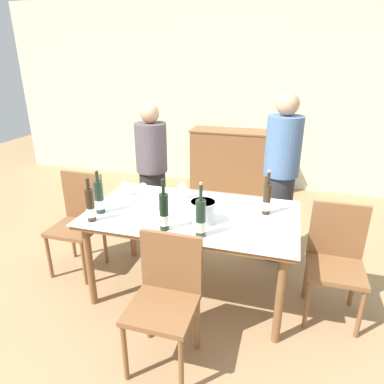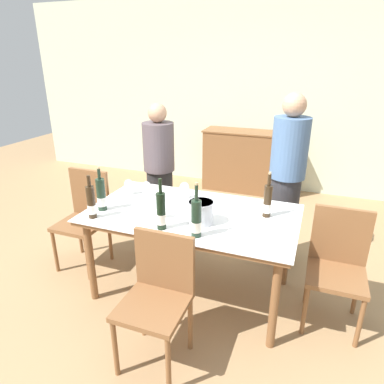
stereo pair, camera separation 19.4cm
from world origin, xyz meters
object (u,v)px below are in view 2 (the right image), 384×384
(wine_glass_4, at_px, (148,196))
(chair_right_end, at_px, (338,261))
(chair_left_end, at_px, (85,212))
(wine_bottle_4, at_px, (267,202))
(person_host, at_px, (160,175))
(wine_bottle_1, at_px, (101,195))
(ice_bucket, at_px, (201,212))
(person_guest_left, at_px, (286,183))
(wine_glass_0, at_px, (129,184))
(wine_glass_2, at_px, (160,206))
(wine_bottle_3, at_px, (161,212))
(wine_glass_1, at_px, (185,187))
(chair_near_front, at_px, (158,290))
(wine_bottle_2, at_px, (196,219))
(wine_glass_3, at_px, (147,186))
(wine_bottle_0, at_px, (91,203))
(sideboard_cabinet, at_px, (247,161))
(dining_table, at_px, (192,221))

(wine_glass_4, xyz_separation_m, chair_right_end, (1.51, 0.13, -0.35))
(chair_left_end, distance_m, chair_right_end, 2.28)
(wine_bottle_4, bearing_deg, person_host, 152.31)
(wine_bottle_1, distance_m, chair_left_end, 0.63)
(wine_bottle_4, bearing_deg, ice_bucket, -146.96)
(wine_glass_4, relative_size, person_guest_left, 0.09)
(wine_glass_0, xyz_separation_m, wine_glass_2, (0.49, -0.36, 0.01))
(wine_bottle_4, bearing_deg, wine_bottle_3, -145.10)
(wine_glass_1, distance_m, chair_near_front, 1.05)
(wine_bottle_2, xyz_separation_m, person_guest_left, (0.49, 1.15, -0.06))
(wine_glass_0, bearing_deg, wine_bottle_1, -94.33)
(wine_bottle_2, relative_size, person_guest_left, 0.24)
(wine_bottle_3, bearing_deg, wine_bottle_1, 167.83)
(wine_glass_3, bearing_deg, wine_bottle_3, -52.87)
(wine_glass_2, distance_m, person_guest_left, 1.30)
(chair_near_front, bearing_deg, person_guest_left, 67.87)
(wine_bottle_0, bearing_deg, ice_bucket, 14.27)
(wine_glass_2, xyz_separation_m, wine_glass_3, (-0.31, 0.37, -0.01))
(ice_bucket, height_order, wine_glass_4, ice_bucket)
(wine_glass_1, bearing_deg, wine_bottle_3, -84.71)
(chair_near_front, distance_m, chair_left_end, 1.43)
(sideboard_cabinet, xyz_separation_m, wine_glass_2, (-0.11, -2.82, 0.41))
(chair_near_front, xyz_separation_m, chair_left_end, (-1.18, 0.81, 0.02))
(person_host, bearing_deg, chair_near_front, -64.86)
(dining_table, distance_m, wine_glass_0, 0.73)
(wine_glass_0, height_order, wine_glass_4, wine_glass_4)
(wine_glass_0, bearing_deg, wine_bottle_0, -91.70)
(wine_glass_1, distance_m, wine_glass_4, 0.36)
(wine_bottle_0, distance_m, wine_bottle_1, 0.15)
(ice_bucket, height_order, wine_glass_0, ice_bucket)
(ice_bucket, relative_size, wine_glass_3, 1.39)
(ice_bucket, bearing_deg, wine_bottle_2, -79.72)
(wine_bottle_2, relative_size, wine_glass_2, 2.73)
(sideboard_cabinet, distance_m, wine_glass_1, 2.41)
(wine_bottle_2, relative_size, wine_glass_0, 2.86)
(wine_bottle_2, bearing_deg, wine_bottle_4, 50.58)
(sideboard_cabinet, height_order, ice_bucket, ice_bucket)
(sideboard_cabinet, height_order, chair_left_end, chair_left_end)
(wine_glass_3, xyz_separation_m, person_guest_left, (1.16, 0.61, -0.03))
(wine_bottle_3, height_order, person_guest_left, person_guest_left)
(dining_table, height_order, wine_glass_2, wine_glass_2)
(wine_glass_2, height_order, person_guest_left, person_guest_left)
(wine_glass_2, height_order, chair_near_front, wine_glass_2)
(chair_near_front, distance_m, person_host, 1.70)
(dining_table, height_order, wine_bottle_0, wine_bottle_0)
(wine_bottle_0, bearing_deg, person_host, 88.94)
(wine_bottle_3, height_order, wine_glass_4, wine_bottle_3)
(wine_bottle_0, xyz_separation_m, wine_bottle_3, (0.59, 0.02, 0.01))
(wine_bottle_1, distance_m, wine_glass_3, 0.44)
(sideboard_cabinet, xyz_separation_m, chair_near_front, (0.13, -3.35, 0.06))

